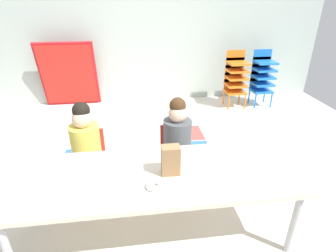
# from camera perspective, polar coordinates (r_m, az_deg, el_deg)

# --- Properties ---
(ground_plane) EXTENTS (6.10, 4.71, 0.02)m
(ground_plane) POSITION_cam_1_polar(r_m,az_deg,el_deg) (2.96, -1.44, -10.23)
(ground_plane) COLOR silver
(back_wall) EXTENTS (6.10, 0.10, 2.75)m
(back_wall) POSITION_cam_1_polar(r_m,az_deg,el_deg) (4.74, -4.93, 21.62)
(back_wall) COLOR #B2C1B7
(back_wall) RESTS_ON ground_plane
(craft_table) EXTENTS (2.07, 0.73, 0.58)m
(craft_table) POSITION_cam_1_polar(r_m,az_deg,el_deg) (2.01, -2.72, -10.91)
(craft_table) COLOR beige
(craft_table) RESTS_ON ground_plane
(seated_child_near_camera) EXTENTS (0.32, 0.32, 0.92)m
(seated_child_near_camera) POSITION_cam_1_polar(r_m,az_deg,el_deg) (2.54, -16.91, -3.05)
(seated_child_near_camera) COLOR red
(seated_child_near_camera) RESTS_ON ground_plane
(seated_child_middle_seat) EXTENTS (0.32, 0.31, 0.92)m
(seated_child_middle_seat) POSITION_cam_1_polar(r_m,az_deg,el_deg) (2.53, 1.94, -1.97)
(seated_child_middle_seat) COLOR red
(seated_child_middle_seat) RESTS_ON ground_plane
(kid_chair_orange_stack) EXTENTS (0.32, 0.30, 0.92)m
(kid_chair_orange_stack) POSITION_cam_1_polar(r_m,az_deg,el_deg) (4.67, 14.03, 10.15)
(kid_chair_orange_stack) COLOR orange
(kid_chair_orange_stack) RESTS_ON ground_plane
(kid_chair_blue_stack) EXTENTS (0.32, 0.30, 0.92)m
(kid_chair_blue_stack) POSITION_cam_1_polar(r_m,az_deg,el_deg) (4.85, 19.19, 10.08)
(kid_chair_blue_stack) COLOR blue
(kid_chair_blue_stack) RESTS_ON ground_plane
(folded_activity_table) EXTENTS (0.90, 0.29, 1.09)m
(folded_activity_table) POSITION_cam_1_polar(r_m,az_deg,el_deg) (4.79, -20.11, 10.01)
(folded_activity_table) COLOR red
(folded_activity_table) RESTS_ON ground_plane
(paper_bag_brown) EXTENTS (0.13, 0.09, 0.22)m
(paper_bag_brown) POSITION_cam_1_polar(r_m,az_deg,el_deg) (1.92, 0.57, -7.19)
(paper_bag_brown) COLOR #9E754C
(paper_bag_brown) RESTS_ON craft_table
(paper_plate_near_edge) EXTENTS (0.18, 0.18, 0.01)m
(paper_plate_near_edge) POSITION_cam_1_polar(r_m,az_deg,el_deg) (1.85, -2.91, -12.87)
(paper_plate_near_edge) COLOR white
(paper_plate_near_edge) RESTS_ON craft_table
(paper_plate_center_table) EXTENTS (0.18, 0.18, 0.01)m
(paper_plate_center_table) POSITION_cam_1_polar(r_m,az_deg,el_deg) (1.98, -20.54, -11.80)
(paper_plate_center_table) COLOR white
(paper_plate_center_table) RESTS_ON craft_table
(donut_powdered_on_plate) EXTENTS (0.12, 0.12, 0.03)m
(donut_powdered_on_plate) POSITION_cam_1_polar(r_m,az_deg,el_deg) (1.84, -2.92, -12.38)
(donut_powdered_on_plate) COLOR white
(donut_powdered_on_plate) RESTS_ON craft_table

